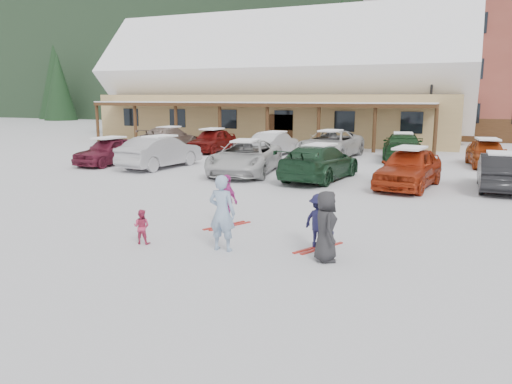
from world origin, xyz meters
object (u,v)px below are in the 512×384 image
at_px(lamp_post, 431,91).
at_px(parked_car_11, 403,147).
at_px(bystander_dark, 326,226).
at_px(parked_car_7, 169,138).
at_px(child_navy, 319,221).
at_px(parked_car_12, 487,153).
at_px(parked_car_5, 500,172).
at_px(parked_car_0, 109,151).
at_px(day_lodge, 279,90).
at_px(adult_skier, 222,213).
at_px(parked_car_9, 274,144).
at_px(parked_car_10, 330,144).
at_px(child_magenta, 227,201).
at_px(parked_car_2, 245,157).
at_px(parked_car_4, 409,168).
at_px(parked_car_3, 319,162).
at_px(parked_car_1, 160,152).
at_px(toddler_red, 142,227).
at_px(parked_car_8, 212,140).

bearing_deg(lamp_post, parked_car_11, -96.74).
bearing_deg(bystander_dark, parked_car_7, 12.36).
xyz_separation_m(child_navy, parked_car_12, (4.00, 16.56, 0.05)).
height_order(child_navy, parked_car_12, parked_car_12).
bearing_deg(parked_car_5, parked_car_0, -0.94).
bearing_deg(parked_car_5, day_lodge, -50.23).
relative_size(parked_car_0, parked_car_11, 0.79).
relative_size(adult_skier, parked_car_7, 0.34).
distance_m(parked_car_5, parked_car_11, 8.87).
distance_m(day_lodge, parked_car_9, 12.09).
bearing_deg(parked_car_12, parked_car_10, 168.67).
xyz_separation_m(child_magenta, parked_car_11, (2.66, 16.46, 0.04)).
xyz_separation_m(parked_car_2, parked_car_4, (7.22, -0.70, 0.01)).
relative_size(child_magenta, parked_car_3, 0.28).
xyz_separation_m(day_lodge, parked_car_9, (3.78, -11.02, -3.24)).
xyz_separation_m(adult_skier, parked_car_9, (-5.55, 17.98, -0.18)).
distance_m(parked_car_1, parked_car_5, 15.11).
xyz_separation_m(bystander_dark, parked_car_12, (3.63, 17.37, -0.07)).
height_order(parked_car_9, parked_car_10, parked_car_10).
distance_m(lamp_post, parked_car_5, 15.53).
distance_m(parked_car_7, parked_car_11, 15.04).
xyz_separation_m(adult_skier, bystander_dark, (2.37, 0.18, -0.11)).
relative_size(bystander_dark, parked_car_10, 0.27).
relative_size(lamp_post, bystander_dark, 4.42).
bearing_deg(parked_car_10, toddler_red, -83.97).
bearing_deg(parked_car_12, adult_skier, -116.48).
height_order(day_lodge, parked_car_1, day_lodge).
xyz_separation_m(lamp_post, child_magenta, (-3.50, -23.58, -3.08)).
xyz_separation_m(parked_car_4, parked_car_5, (3.23, 0.78, -0.08)).
xyz_separation_m(toddler_red, parked_car_11, (3.83, 18.72, 0.33)).
bearing_deg(parked_car_10, parked_car_5, -35.39).
xyz_separation_m(child_navy, parked_car_9, (-7.54, 16.99, 0.05)).
relative_size(day_lodge, parked_car_7, 5.68).
xyz_separation_m(parked_car_9, parked_car_10, (3.39, 0.10, 0.09)).
relative_size(parked_car_2, parked_car_7, 1.07).
relative_size(child_navy, child_magenta, 0.91).
height_order(child_magenta, parked_car_12, child_magenta).
bearing_deg(parked_car_0, day_lodge, 85.10).
bearing_deg(parked_car_1, parked_car_0, 7.80).
relative_size(parked_car_1, parked_car_9, 1.12).
xyz_separation_m(parked_car_2, parked_car_3, (3.54, -0.27, -0.02)).
xyz_separation_m(toddler_red, parked_car_10, (-0.15, 18.36, 0.36)).
distance_m(lamp_post, parked_car_12, 9.21).
xyz_separation_m(parked_car_4, parked_car_10, (-5.20, 8.09, 0.01)).
xyz_separation_m(lamp_post, parked_car_9, (-8.20, -7.58, -3.09)).
bearing_deg(adult_skier, parked_car_7, -54.45).
xyz_separation_m(parked_car_7, parked_car_8, (3.41, -0.39, -0.01)).
distance_m(adult_skier, parked_car_11, 18.53).
distance_m(parked_car_0, parked_car_10, 12.16).
bearing_deg(parked_car_0, parked_car_3, 1.17).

